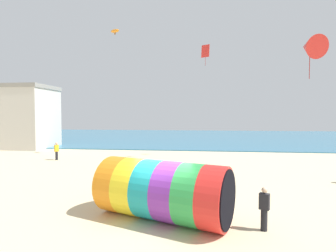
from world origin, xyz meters
name	(u,v)px	position (x,y,z in m)	size (l,w,h in m)	color
ground_plane	(162,220)	(0.00, 0.00, 0.00)	(120.00, 120.00, 0.00)	beige
sea	(191,137)	(0.00, 40.54, 0.05)	(120.00, 40.00, 0.10)	teal
giant_inflatable_tube	(163,190)	(0.04, 0.12, 1.21)	(5.91, 4.13, 2.42)	orange
kite_handler	(264,209)	(3.93, -0.50, 0.83)	(0.42, 0.36, 1.64)	black
kite_red_diamond	(205,51)	(2.12, 15.13, 10.39)	(0.79, 0.50, 2.02)	red
kite_red_delta	(310,47)	(6.88, 3.23, 7.64)	(1.41, 1.59, 2.25)	red
kite_orange_parafoil	(115,31)	(-7.24, 16.52, 13.09)	(1.17, 0.84, 0.58)	orange
bystander_near_water	(57,151)	(-11.95, 13.01, 0.86)	(0.38, 0.42, 1.68)	black
promenade_building	(7,117)	(-23.61, 21.40, 4.07)	(12.12, 6.09, 8.11)	beige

